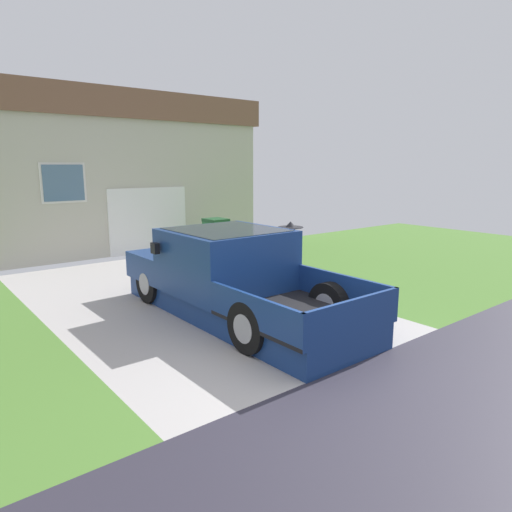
{
  "coord_description": "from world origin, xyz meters",
  "views": [
    {
      "loc": [
        -4.5,
        -3.88,
        2.76
      ],
      "look_at": [
        0.73,
        2.66,
        1.1
      ],
      "focal_mm": 32.25,
      "sensor_mm": 36.0,
      "label": 1
    }
  ],
  "objects_px": {
    "pickup_truck": "(227,276)",
    "handbag": "(298,301)",
    "house_with_garage": "(108,172)",
    "person_with_hat": "(290,260)",
    "wheeled_trash_bin": "(216,235)"
  },
  "relations": [
    {
      "from": "person_with_hat",
      "to": "house_with_garage",
      "type": "relative_size",
      "value": 0.18
    },
    {
      "from": "person_with_hat",
      "to": "pickup_truck",
      "type": "bearing_deg",
      "value": 5.85
    },
    {
      "from": "pickup_truck",
      "to": "person_with_hat",
      "type": "distance_m",
      "value": 1.33
    },
    {
      "from": "handbag",
      "to": "house_with_garage",
      "type": "height_order",
      "value": "house_with_garage"
    },
    {
      "from": "pickup_truck",
      "to": "handbag",
      "type": "xyz_separation_m",
      "value": [
        1.24,
        -0.64,
        -0.58
      ]
    },
    {
      "from": "pickup_truck",
      "to": "house_with_garage",
      "type": "bearing_deg",
      "value": 81.6
    },
    {
      "from": "pickup_truck",
      "to": "person_with_hat",
      "type": "bearing_deg",
      "value": -16.97
    },
    {
      "from": "house_with_garage",
      "to": "person_with_hat",
      "type": "bearing_deg",
      "value": -90.65
    },
    {
      "from": "handbag",
      "to": "person_with_hat",
      "type": "bearing_deg",
      "value": 86.49
    },
    {
      "from": "house_with_garage",
      "to": "wheeled_trash_bin",
      "type": "xyz_separation_m",
      "value": [
        1.7,
        -4.26,
        -1.92
      ]
    },
    {
      "from": "handbag",
      "to": "wheeled_trash_bin",
      "type": "xyz_separation_m",
      "value": [
        1.83,
        5.61,
        0.49
      ]
    },
    {
      "from": "handbag",
      "to": "house_with_garage",
      "type": "distance_m",
      "value": 10.16
    },
    {
      "from": "pickup_truck",
      "to": "handbag",
      "type": "distance_m",
      "value": 1.51
    },
    {
      "from": "pickup_truck",
      "to": "handbag",
      "type": "bearing_deg",
      "value": -27.22
    },
    {
      "from": "house_with_garage",
      "to": "pickup_truck",
      "type": "bearing_deg",
      "value": -98.39
    }
  ]
}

